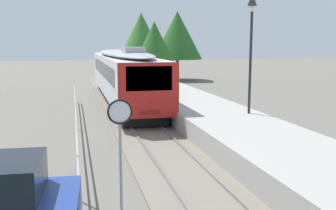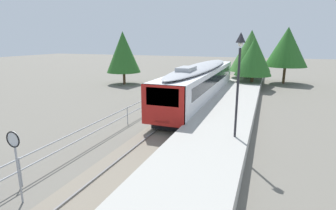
{
  "view_description": "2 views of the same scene",
  "coord_description": "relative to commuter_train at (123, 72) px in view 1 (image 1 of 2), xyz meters",
  "views": [
    {
      "loc": [
        -3.32,
        1.81,
        4.11
      ],
      "look_at": [
        0.4,
        17.46,
        1.6
      ],
      "focal_mm": 42.51,
      "sensor_mm": 36.0,
      "label": 1
    },
    {
      "loc": [
        5.85,
        4.74,
        5.88
      ],
      "look_at": [
        0.0,
        20.46,
        1.8
      ],
      "focal_mm": 28.66,
      "sensor_mm": 36.0,
      "label": 2
    }
  ],
  "objects": [
    {
      "name": "ground_plane",
      "position": [
        -3.0,
        -7.3,
        -2.15
      ],
      "size": [
        160.0,
        160.0,
        0.0
      ],
      "primitive_type": "plane",
      "color": "#6B665B"
    },
    {
      "name": "track_rails",
      "position": [
        0.0,
        -7.3,
        -2.11
      ],
      "size": [
        3.2,
        60.0,
        0.14
      ],
      "color": "slate",
      "rests_on": "ground"
    },
    {
      "name": "commuter_train",
      "position": [
        0.0,
        0.0,
        0.0
      ],
      "size": [
        2.82,
        19.93,
        3.74
      ],
      "color": "silver",
      "rests_on": "track_rails"
    },
    {
      "name": "station_platform",
      "position": [
        3.25,
        -7.3,
        -1.7
      ],
      "size": [
        3.9,
        60.0,
        0.9
      ],
      "primitive_type": "cube",
      "color": "#A8A59E",
      "rests_on": "ground"
    },
    {
      "name": "platform_lamp_mid_platform",
      "position": [
        4.49,
        -10.78,
        2.48
      ],
      "size": [
        0.34,
        0.34,
        5.35
      ],
      "color": "#232328",
      "rests_on": "station_platform"
    },
    {
      "name": "speed_limit_sign",
      "position": [
        -2.29,
        -18.2,
        -0.02
      ],
      "size": [
        0.61,
        0.1,
        2.81
      ],
      "color": "#9EA0A5",
      "rests_on": "ground"
    },
    {
      "name": "carpark_fence",
      "position": [
        -3.3,
        -17.3,
        -1.24
      ],
      "size": [
        0.06,
        36.06,
        1.25
      ],
      "color": "#9EA0A5",
      "rests_on": "ground"
    },
    {
      "name": "tree_behind_carpark",
      "position": [
        8.0,
        15.68,
        2.82
      ],
      "size": [
        5.57,
        5.57,
        7.61
      ],
      "color": "brown",
      "rests_on": "ground"
    },
    {
      "name": "tree_behind_station_far",
      "position": [
        4.13,
        9.36,
        1.76
      ],
      "size": [
        4.4,
        4.4,
        6.12
      ],
      "color": "brown",
      "rests_on": "ground"
    },
    {
      "name": "tree_distant_centre",
      "position": [
        3.51,
        13.04,
        2.35
      ],
      "size": [
        5.36,
        5.36,
        7.17
      ],
      "color": "brown",
      "rests_on": "ground"
    }
  ]
}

